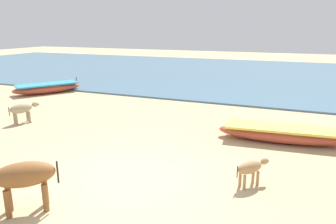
% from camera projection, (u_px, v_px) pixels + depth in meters
% --- Properties ---
extents(ground, '(80.00, 80.00, 0.00)m').
position_uv_depth(ground, '(128.00, 180.00, 7.15)').
color(ground, tan).
extents(sea_water, '(60.00, 20.00, 0.08)m').
position_uv_depth(sea_water, '(248.00, 74.00, 23.13)').
color(sea_water, slate).
rests_on(sea_water, ground).
extents(fishing_boat_0, '(3.85, 1.28, 0.67)m').
position_uv_depth(fishing_boat_0, '(282.00, 134.00, 9.46)').
color(fishing_boat_0, '#B74733').
rests_on(fishing_boat_0, ground).
extents(fishing_boat_4, '(2.72, 3.46, 0.71)m').
position_uv_depth(fishing_boat_4, '(47.00, 88.00, 16.54)').
color(fishing_boat_4, '#B74733').
rests_on(fishing_boat_4, ground).
extents(cow_adult_brown, '(1.28, 1.22, 0.98)m').
position_uv_depth(cow_adult_brown, '(21.00, 177.00, 5.73)').
color(cow_adult_brown, brown).
rests_on(cow_adult_brown, ground).
extents(calf_near_tan, '(0.69, 0.79, 0.58)m').
position_uv_depth(calf_near_tan, '(251.00, 168.00, 6.77)').
color(calf_near_tan, tan).
rests_on(calf_near_tan, ground).
extents(calf_far_dun, '(0.59, 1.07, 0.71)m').
position_uv_depth(calf_far_dun, '(22.00, 109.00, 11.29)').
color(calf_far_dun, tan).
rests_on(calf_far_dun, ground).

